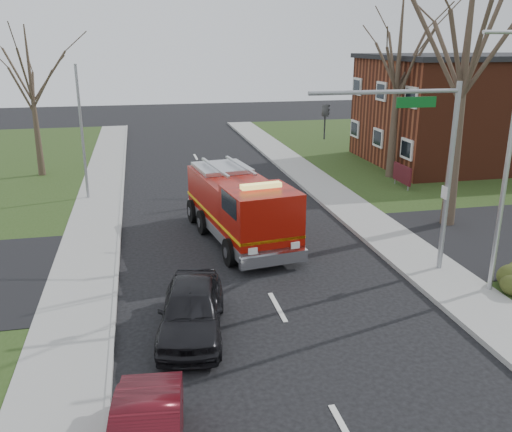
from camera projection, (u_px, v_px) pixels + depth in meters
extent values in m
plane|color=black|center=(277.00, 307.00, 17.19)|extent=(120.00, 120.00, 0.00)
cube|color=#9D9C97|center=(454.00, 287.00, 18.42)|extent=(2.40, 80.00, 0.15)
cube|color=#9D9C97|center=(73.00, 326.00, 15.92)|extent=(2.40, 80.00, 0.15)
cube|color=#602717|center=(483.00, 112.00, 36.69)|extent=(15.00, 10.00, 7.00)
cube|color=black|center=(490.00, 57.00, 35.59)|extent=(15.40, 10.40, 0.30)
cube|color=silver|center=(378.00, 138.00, 35.63)|extent=(0.12, 1.40, 1.20)
cube|color=#481018|center=(402.00, 174.00, 30.66)|extent=(0.12, 2.00, 1.00)
cylinder|color=gray|center=(408.00, 185.00, 30.06)|extent=(0.08, 0.08, 0.90)
cylinder|color=gray|center=(395.00, 178.00, 31.54)|extent=(0.08, 0.08, 0.90)
cone|color=#35281F|center=(462.00, 92.00, 22.85)|extent=(0.64, 0.64, 12.00)
cone|color=#35281F|center=(396.00, 91.00, 31.75)|extent=(0.56, 0.56, 10.50)
cone|color=#35281F|center=(34.00, 104.00, 32.39)|extent=(0.44, 0.44, 9.00)
cylinder|color=gray|center=(449.00, 181.00, 18.86)|extent=(0.18, 0.18, 6.80)
cylinder|color=gray|center=(386.00, 92.00, 17.38)|extent=(5.20, 0.14, 0.14)
cube|color=#0C591E|center=(416.00, 102.00, 17.71)|extent=(1.40, 0.06, 0.35)
imported|color=black|center=(326.00, 104.00, 17.08)|extent=(0.22, 0.18, 1.10)
cylinder|color=#B7BABF|center=(506.00, 171.00, 16.89)|extent=(0.16, 0.16, 8.40)
cylinder|color=#B7BABF|center=(505.00, 32.00, 15.49)|extent=(1.40, 0.12, 0.12)
cylinder|color=gray|center=(82.00, 134.00, 27.76)|extent=(0.14, 0.14, 7.00)
cube|color=#8F0F06|center=(230.00, 198.00, 23.74)|extent=(3.25, 5.37, 2.04)
cube|color=#8F0F06|center=(261.00, 219.00, 20.41)|extent=(2.87, 2.87, 2.33)
cube|color=#B7BABF|center=(239.00, 224.00, 22.95)|extent=(3.65, 7.87, 0.44)
cube|color=#E5B20C|center=(239.00, 212.00, 22.79)|extent=(3.66, 7.87, 0.12)
cube|color=black|center=(272.00, 209.00, 19.24)|extent=(2.21, 0.43, 0.83)
cube|color=#E5D866|center=(261.00, 186.00, 20.01)|extent=(1.59, 0.57, 0.17)
cylinder|color=black|center=(230.00, 252.00, 20.24)|extent=(0.50, 1.11, 1.07)
cylinder|color=black|center=(292.00, 244.00, 21.10)|extent=(0.50, 1.11, 1.07)
cylinder|color=black|center=(193.00, 211.00, 25.16)|extent=(0.50, 1.11, 1.07)
cylinder|color=black|center=(244.00, 205.00, 26.02)|extent=(0.50, 1.11, 1.07)
imported|color=black|center=(192.00, 309.00, 15.46)|extent=(2.50, 4.67, 1.51)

